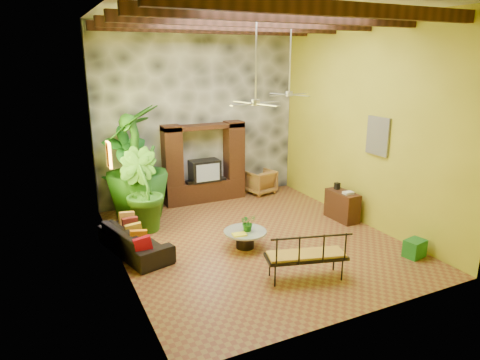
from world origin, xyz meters
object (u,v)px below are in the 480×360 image
entertainment_center (204,169)px  iron_bench (308,254)px  coffee_table (245,237)px  ceiling_fan_back (289,86)px  green_bin (415,248)px  sofa (135,240)px  ceiling_fan_front (256,92)px  side_console (342,206)px  tall_plant_c (136,162)px  tall_plant_a (128,172)px  tall_plant_b (141,190)px  wicker_armchair (260,182)px

entertainment_center → iron_bench: 5.29m
coffee_table → ceiling_fan_back: bearing=37.4°
entertainment_center → green_bin: bearing=-64.0°
sofa → iron_bench: iron_bench is taller
ceiling_fan_front → side_console: bearing=10.6°
sofa → tall_plant_c: tall_plant_c is taller
green_bin → coffee_table: bearing=147.1°
tall_plant_a → side_console: size_ratio=2.49×
entertainment_center → tall_plant_a: size_ratio=1.02×
iron_bench → green_bin: 2.64m
side_console → green_bin: (0.00, -2.42, -0.19)m
ceiling_fan_front → tall_plant_b: bearing=133.4°
tall_plant_b → coffee_table: size_ratio=2.12×
entertainment_center → iron_bench: bearing=-89.6°
iron_bench → green_bin: bearing=12.3°
coffee_table → iron_bench: 1.88m
green_bin → ceiling_fan_back: bearing=106.8°
sofa → coffee_table: (2.26, -0.79, -0.04)m
ceiling_fan_back → green_bin: (1.05, -3.49, -3.21)m
wicker_armchair → tall_plant_a: 4.12m
entertainment_center → iron_bench: entertainment_center is taller
sofa → tall_plant_b: size_ratio=1.01×
tall_plant_a → green_bin: (4.87, -5.23, -0.99)m
tall_plant_b → side_console: tall_plant_b is taller
tall_plant_a → sofa: bearing=-99.9°
iron_bench → tall_plant_c: bearing=129.1°
tall_plant_a → tall_plant_c: tall_plant_c is taller
entertainment_center → sofa: entertainment_center is taller
entertainment_center → wicker_armchair: bearing=-1.8°
ceiling_fan_back → iron_bench: bearing=-115.1°
wicker_armchair → tall_plant_b: bearing=6.2°
sofa → side_console: side_console is taller
ceiling_fan_front → entertainment_center: bearing=86.8°
coffee_table → tall_plant_c: bearing=118.8°
entertainment_center → tall_plant_c: 2.16m
entertainment_center → ceiling_fan_back: bearing=-50.4°
tall_plant_b → coffee_table: tall_plant_b is taller
sofa → tall_plant_a: (0.43, 2.48, 0.88)m
tall_plant_c → iron_bench: bearing=-66.6°
tall_plant_c → side_console: tall_plant_c is taller
ceiling_fan_back → entertainment_center: bearing=129.6°
tall_plant_b → tall_plant_a: bearing=91.6°
entertainment_center → coffee_table: bearing=-96.4°
ceiling_fan_front → coffee_table: bearing=157.7°
tall_plant_a → side_console: (4.87, -2.81, -0.80)m
sofa → iron_bench: size_ratio=1.27×
tall_plant_a → side_console: tall_plant_a is taller
tall_plant_b → tall_plant_c: (0.13, 1.00, 0.47)m
ceiling_fan_front → tall_plant_c: (-1.85, 3.10, -1.92)m
tall_plant_c → iron_bench: tall_plant_c is taller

